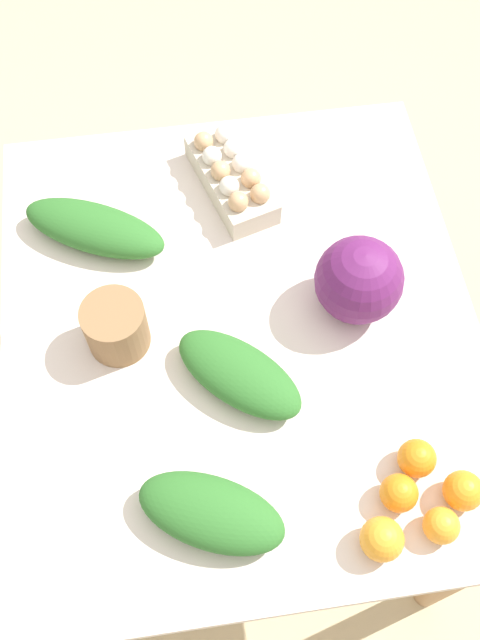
{
  "coord_description": "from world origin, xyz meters",
  "views": [
    {
      "loc": [
        0.67,
        -0.1,
        2.01
      ],
      "look_at": [
        0.0,
        0.0,
        0.75
      ],
      "focal_mm": 40.0,
      "sensor_mm": 36.0,
      "label": 1
    }
  ],
  "objects": [
    {
      "name": "greens_bunch_kale",
      "position": [
        0.12,
        -0.02,
        0.76
      ],
      "size": [
        0.28,
        0.28,
        0.08
      ],
      "primitive_type": "ellipsoid",
      "rotation": [
        0.0,
        0.0,
        0.82
      ],
      "color": "#2D6B28",
      "rests_on": "dining_table"
    },
    {
      "name": "egg_carton",
      "position": [
        -0.35,
        0.03,
        0.77
      ],
      "size": [
        0.29,
        0.19,
        0.09
      ],
      "rotation": [
        0.0,
        0.0,
        0.29
      ],
      "color": "beige",
      "rests_on": "dining_table"
    },
    {
      "name": "paper_bag",
      "position": [
        0.0,
        -0.24,
        0.78
      ],
      "size": [
        0.12,
        0.12,
        0.12
      ],
      "primitive_type": "cylinder",
      "color": "olive",
      "rests_on": "dining_table"
    },
    {
      "name": "orange_2",
      "position": [
        0.46,
        0.18,
        0.76
      ],
      "size": [
        0.08,
        0.08,
        0.08
      ],
      "primitive_type": "sphere",
      "color": "orange",
      "rests_on": "dining_table"
    },
    {
      "name": "cabbage_purple",
      "position": [
        -0.02,
        0.24,
        0.81
      ],
      "size": [
        0.18,
        0.18,
        0.18
      ],
      "primitive_type": "sphere",
      "color": "#601E5B",
      "rests_on": "dining_table"
    },
    {
      "name": "orange_3",
      "position": [
        0.33,
        0.27,
        0.76
      ],
      "size": [
        0.07,
        0.07,
        0.07
      ],
      "primitive_type": "sphere",
      "color": "orange",
      "rests_on": "dining_table"
    },
    {
      "name": "greens_bunch_dandelion",
      "position": [
        -0.26,
        -0.28,
        0.76
      ],
      "size": [
        0.25,
        0.34,
        0.08
      ],
      "primitive_type": "ellipsoid",
      "rotation": [
        0.0,
        0.0,
        4.24
      ],
      "color": "#2D6B28",
      "rests_on": "dining_table"
    },
    {
      "name": "dining_table",
      "position": [
        0.0,
        0.0,
        0.63
      ],
      "size": [
        1.11,
        0.97,
        0.73
      ],
      "color": "silver",
      "rests_on": "ground_plane"
    },
    {
      "name": "ground_plane",
      "position": [
        0.0,
        0.0,
        0.0
      ],
      "size": [
        8.0,
        8.0,
        0.0
      ],
      "primitive_type": "plane",
      "color": "#C6B289"
    },
    {
      "name": "greens_bunch_chard",
      "position": [
        0.38,
        -0.11,
        0.77
      ],
      "size": [
        0.23,
        0.29,
        0.08
      ],
      "primitive_type": "ellipsoid",
      "rotation": [
        0.0,
        0.0,
        4.26
      ],
      "color": "#2D6B28",
      "rests_on": "dining_table"
    },
    {
      "name": "orange_0",
      "position": [
        0.39,
        0.23,
        0.76
      ],
      "size": [
        0.07,
        0.07,
        0.07
      ],
      "primitive_type": "sphere",
      "color": "orange",
      "rests_on": "dining_table"
    },
    {
      "name": "orange_4",
      "position": [
        0.4,
        0.34,
        0.76
      ],
      "size": [
        0.07,
        0.07,
        0.07
      ],
      "primitive_type": "sphere",
      "color": "orange",
      "rests_on": "dining_table"
    },
    {
      "name": "orange_1",
      "position": [
        0.46,
        0.29,
        0.76
      ],
      "size": [
        0.06,
        0.06,
        0.06
      ],
      "primitive_type": "sphere",
      "color": "orange",
      "rests_on": "dining_table"
    }
  ]
}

